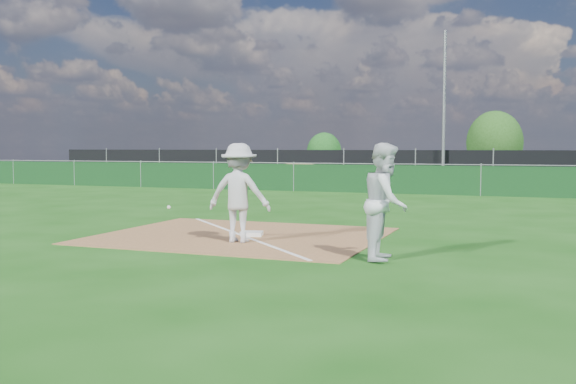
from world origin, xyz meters
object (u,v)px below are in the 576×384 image
(light_pole, at_px, (444,108))
(car_left, at_px, (326,165))
(runner, at_px, (386,202))
(car_mid, at_px, (381,167))
(car_right, at_px, (537,170))
(tree_left, at_px, (324,152))
(tree_mid, at_px, (495,142))
(first_base, at_px, (253,234))
(play_at_first, at_px, (239,193))

(light_pole, distance_m, car_left, 9.93)
(runner, relative_size, car_mid, 0.44)
(car_left, xyz_separation_m, car_right, (12.65, 0.46, -0.22))
(tree_left, relative_size, tree_mid, 0.69)
(car_left, relative_size, car_right, 1.16)
(light_pole, bearing_deg, tree_mid, 80.37)
(car_left, relative_size, car_mid, 1.05)
(first_base, relative_size, runner, 0.21)
(first_base, xyz_separation_m, car_right, (5.85, 27.05, 0.56))
(light_pole, height_order, car_mid, light_pole)
(first_base, bearing_deg, car_right, 77.80)
(car_mid, relative_size, tree_left, 1.52)
(car_mid, bearing_deg, car_right, -83.90)
(car_mid, height_order, car_right, car_mid)
(play_at_first, xyz_separation_m, car_mid, (-3.09, 26.56, -0.25))
(runner, height_order, car_right, runner)
(light_pole, relative_size, play_at_first, 3.47)
(play_at_first, bearing_deg, car_right, 78.44)
(car_mid, relative_size, car_right, 1.10)
(runner, height_order, car_mid, runner)
(light_pole, xyz_separation_m, car_left, (-8.03, 4.91, -3.16))
(play_at_first, distance_m, car_right, 28.57)
(runner, relative_size, tree_left, 0.67)
(car_right, distance_m, tree_mid, 6.75)
(first_base, bearing_deg, play_at_first, -82.60)
(runner, bearing_deg, play_at_first, 70.09)
(light_pole, xyz_separation_m, car_right, (4.62, 5.37, -3.38))
(runner, bearing_deg, tree_left, 14.95)
(light_pole, bearing_deg, runner, -84.86)
(first_base, height_order, runner, runner)
(car_left, height_order, car_mid, car_left)
(tree_left, bearing_deg, car_right, -20.36)
(first_base, xyz_separation_m, play_at_first, (0.12, -0.94, 0.96))
(car_mid, distance_m, car_right, 8.93)
(tree_mid, bearing_deg, car_left, -147.16)
(tree_left, bearing_deg, play_at_first, -75.03)
(car_left, distance_m, car_right, 12.66)
(car_right, bearing_deg, play_at_first, -176.70)
(play_at_first, relative_size, tree_left, 0.76)
(light_pole, height_order, tree_mid, light_pole)
(first_base, height_order, car_mid, car_mid)
(light_pole, height_order, runner, light_pole)
(car_left, xyz_separation_m, car_mid, (3.83, -0.97, -0.07))
(tree_left, bearing_deg, light_pole, -47.13)
(light_pole, distance_m, first_base, 22.06)
(car_left, bearing_deg, first_base, -147.78)
(first_base, distance_m, tree_left, 33.70)
(car_right, bearing_deg, car_mid, 114.07)
(runner, distance_m, car_mid, 28.16)
(light_pole, bearing_deg, first_base, -93.24)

